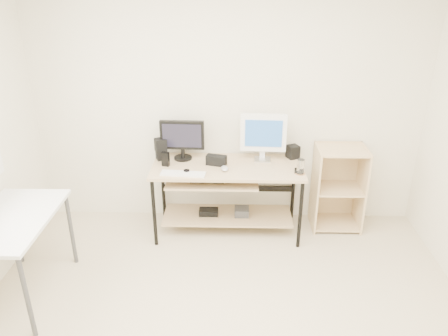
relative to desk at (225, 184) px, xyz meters
name	(u,v)px	position (x,y,z in m)	size (l,w,h in m)	color
room	(200,187)	(-0.11, -1.62, 0.78)	(4.01, 4.01, 2.62)	beige
desk	(225,184)	(0.00, 0.00, 0.00)	(1.50, 0.65, 0.75)	tan
side_table	(13,227)	(-1.65, -1.06, 0.13)	(0.60, 1.00, 0.75)	white
shelf_unit	(337,186)	(1.18, 0.16, -0.09)	(0.50, 0.40, 0.90)	#DDBE8A
black_monitor	(182,137)	(-0.44, 0.16, 0.45)	(0.45, 0.19, 0.41)	black
white_imac	(263,134)	(0.38, 0.14, 0.50)	(0.46, 0.15, 0.49)	silver
keyboard	(183,174)	(-0.39, -0.22, 0.22)	(0.43, 0.12, 0.01)	white
mouse	(225,168)	(0.00, -0.12, 0.23)	(0.07, 0.12, 0.04)	#BABABF
center_speaker	(216,160)	(-0.09, 0.01, 0.26)	(0.20, 0.09, 0.10)	black
speaker_left	(161,149)	(-0.66, 0.15, 0.33)	(0.14, 0.14, 0.22)	black
speaker_right	(293,152)	(0.70, 0.22, 0.28)	(0.11, 0.11, 0.13)	black
audio_controller	(166,159)	(-0.59, -0.02, 0.28)	(0.07, 0.05, 0.14)	black
volume_puck	(187,171)	(-0.36, -0.17, 0.22)	(0.06, 0.06, 0.02)	black
smartphone	(298,171)	(0.71, -0.12, 0.22)	(0.07, 0.12, 0.01)	black
coaster	(300,173)	(0.72, -0.18, 0.21)	(0.09, 0.09, 0.01)	#9B6D46
drinking_glass	(301,166)	(0.72, -0.18, 0.29)	(0.07, 0.07, 0.14)	white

